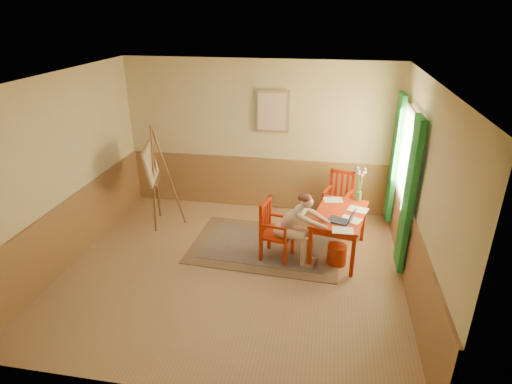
% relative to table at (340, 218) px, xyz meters
% --- Properties ---
extents(room, '(5.04, 4.54, 2.84)m').
position_rel_table_xyz_m(room, '(-1.53, -0.73, 0.77)').
color(room, tan).
rests_on(room, ground).
extents(wainscot, '(5.00, 4.50, 1.00)m').
position_rel_table_xyz_m(wainscot, '(-1.53, 0.07, -0.13)').
color(wainscot, '#996D3F').
rests_on(wainscot, room).
extents(window, '(0.12, 2.01, 2.20)m').
position_rel_table_xyz_m(window, '(0.89, 0.37, 0.71)').
color(window, white).
rests_on(window, room).
extents(wall_portrait, '(0.60, 0.05, 0.76)m').
position_rel_table_xyz_m(wall_portrait, '(-1.28, 1.47, 1.27)').
color(wall_portrait, tan).
rests_on(wall_portrait, room).
extents(rug, '(2.48, 1.73, 0.02)m').
position_rel_table_xyz_m(rug, '(-1.15, 0.01, -0.62)').
color(rug, '#8C7251').
rests_on(rug, room).
extents(table, '(0.93, 1.31, 0.72)m').
position_rel_table_xyz_m(table, '(0.00, 0.00, 0.00)').
color(table, '#BF2603').
rests_on(table, room).
extents(chair_left, '(0.51, 0.50, 0.95)m').
position_rel_table_xyz_m(chair_left, '(-0.98, -0.28, -0.15)').
color(chair_left, '#BF2603').
rests_on(chair_left, room).
extents(chair_back, '(0.56, 0.58, 1.00)m').
position_rel_table_xyz_m(chair_back, '(-0.01, 0.96, -0.13)').
color(chair_back, '#BF2603').
rests_on(chair_back, room).
extents(figure, '(0.89, 0.46, 1.15)m').
position_rel_table_xyz_m(figure, '(-0.65, -0.34, 0.01)').
color(figure, beige).
rests_on(figure, room).
extents(laptop, '(0.42, 0.34, 0.22)m').
position_rel_table_xyz_m(laptop, '(0.03, -0.30, 0.13)').
color(laptop, '#1E2338').
rests_on(laptop, table).
extents(papers, '(0.73, 1.25, 0.00)m').
position_rel_table_xyz_m(papers, '(0.09, -0.03, 0.09)').
color(papers, white).
rests_on(papers, table).
extents(vase, '(0.18, 0.27, 0.55)m').
position_rel_table_xyz_m(vase, '(0.29, 0.53, 0.34)').
color(vase, '#3F724C').
rests_on(vase, table).
extents(wastebasket, '(0.36, 0.36, 0.31)m').
position_rel_table_xyz_m(wastebasket, '(-0.01, -0.29, -0.47)').
color(wastebasket, red).
rests_on(wastebasket, room).
extents(easel, '(0.69, 0.81, 1.82)m').
position_rel_table_xyz_m(easel, '(-3.19, 0.47, 0.45)').
color(easel, '#8D5E37').
rests_on(easel, room).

